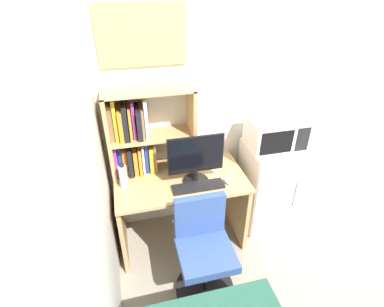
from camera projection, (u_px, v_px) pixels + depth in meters
name	position (u px, v px, depth m)	size (l,w,h in m)	color
wall_back	(311.00, 90.00, 2.86)	(6.40, 0.04, 2.60)	silver
wall_left	(82.00, 277.00, 1.11)	(0.04, 4.40, 2.60)	silver
desk	(181.00, 198.00, 2.71)	(1.13, 0.66, 0.75)	tan
hutch_bookshelf	(139.00, 135.00, 2.50)	(0.73, 0.29, 0.75)	tan
monitor	(196.00, 158.00, 2.41)	(0.47, 0.22, 0.44)	black
keyboard	(198.00, 187.00, 2.45)	(0.44, 0.13, 0.02)	black
computer_mouse	(228.00, 181.00, 2.51)	(0.07, 0.08, 0.04)	silver
water_bottle	(123.00, 176.00, 2.41)	(0.07, 0.07, 0.23)	silver
mini_fridge	(267.00, 185.00, 2.96)	(0.47, 0.49, 0.90)	white
microwave	(275.00, 133.00, 2.65)	(0.49, 0.33, 0.28)	silver
desk_chair	(204.00, 254.00, 2.33)	(0.48, 0.48, 0.85)	black
wall_corkboard	(142.00, 35.00, 2.21)	(0.68, 0.02, 0.45)	tan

